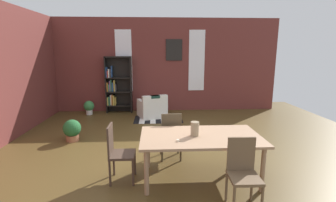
{
  "coord_description": "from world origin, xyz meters",
  "views": [
    {
      "loc": [
        -0.2,
        -4.57,
        2.09
      ],
      "look_at": [
        0.12,
        1.49,
        0.85
      ],
      "focal_mm": 26.21,
      "sensor_mm": 36.0,
      "label": 1
    }
  ],
  "objects": [
    {
      "name": "vase_on_table",
      "position": [
        0.43,
        -0.83,
        0.87
      ],
      "size": [
        0.13,
        0.13,
        0.23
      ],
      "primitive_type": "cylinder",
      "color": "#998466",
      "rests_on": "dining_table"
    },
    {
      "name": "armchair_white",
      "position": [
        -0.29,
        3.11,
        0.28
      ],
      "size": [
        1.01,
        1.01,
        0.75
      ],
      "color": "white",
      "rests_on": "ground"
    },
    {
      "name": "dining_table",
      "position": [
        0.53,
        -0.83,
        0.68
      ],
      "size": [
        1.94,
        1.07,
        0.75
      ],
      "color": "#A27D5E",
      "rests_on": "ground"
    },
    {
      "name": "window_pane_0",
      "position": [
        -1.26,
        3.99,
        1.76
      ],
      "size": [
        0.55,
        0.02,
        2.08
      ],
      "primitive_type": "cube",
      "color": "white"
    },
    {
      "name": "bookshelf_tall",
      "position": [
        -1.51,
        3.82,
        0.94
      ],
      "size": [
        0.88,
        0.29,
        1.92
      ],
      "color": "black",
      "rests_on": "ground"
    },
    {
      "name": "dining_chair_head_left",
      "position": [
        -0.81,
        -0.83,
        0.51
      ],
      "size": [
        0.4,
        0.4,
        0.95
      ],
      "color": "#433126",
      "rests_on": "ground"
    },
    {
      "name": "window_pane_1",
      "position": [
        1.26,
        3.99,
        1.76
      ],
      "size": [
        0.55,
        0.02,
        2.08
      ],
      "primitive_type": "cube",
      "color": "white"
    },
    {
      "name": "dining_chair_near_right",
      "position": [
        0.97,
        -1.6,
        0.51
      ],
      "size": [
        0.41,
        0.41,
        0.95
      ],
      "color": "brown",
      "rests_on": "ground"
    },
    {
      "name": "back_wall_brick",
      "position": [
        0.0,
        4.06,
        1.6
      ],
      "size": [
        8.19,
        0.12,
        3.2
      ],
      "primitive_type": "cube",
      "color": "brown",
      "rests_on": "ground"
    },
    {
      "name": "potted_plant_corner",
      "position": [
        -2.41,
        3.53,
        0.26
      ],
      "size": [
        0.34,
        0.34,
        0.47
      ],
      "color": "silver",
      "rests_on": "ground"
    },
    {
      "name": "potted_plant_by_shelf",
      "position": [
        -2.17,
        1.06,
        0.27
      ],
      "size": [
        0.41,
        0.41,
        0.51
      ],
      "color": "#9E6042",
      "rests_on": "ground"
    },
    {
      "name": "striped_rug",
      "position": [
        -0.11,
        2.81,
        0.0
      ],
      "size": [
        1.49,
        0.92,
        0.01
      ],
      "color": "black",
      "rests_on": "ground"
    },
    {
      "name": "tealight_candle_0",
      "position": [
        0.14,
        -1.08,
        0.77
      ],
      "size": [
        0.04,
        0.04,
        0.03
      ],
      "primitive_type": "cylinder",
      "color": "silver",
      "rests_on": "dining_table"
    },
    {
      "name": "dining_chair_far_left",
      "position": [
        0.1,
        -0.07,
        0.51
      ],
      "size": [
        0.42,
        0.42,
        0.95
      ],
      "color": "#453A28",
      "rests_on": "ground"
    },
    {
      "name": "ground_plane",
      "position": [
        0.0,
        0.0,
        0.0
      ],
      "size": [
        10.41,
        10.41,
        0.0
      ],
      "primitive_type": "plane",
      "color": "brown"
    },
    {
      "name": "framed_picture",
      "position": [
        0.47,
        3.99,
        2.13
      ],
      "size": [
        0.56,
        0.03,
        0.72
      ],
      "primitive_type": "cube",
      "color": "black"
    }
  ]
}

